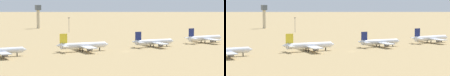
{
  "view_description": "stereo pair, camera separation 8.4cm",
  "coord_description": "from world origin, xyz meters",
  "views": [
    {
      "loc": [
        -137.48,
        -223.38,
        31.97
      ],
      "look_at": [
        3.49,
        23.44,
        6.0
      ],
      "focal_mm": 70.69,
      "sensor_mm": 36.0,
      "label": 1
    },
    {
      "loc": [
        -137.4,
        -223.42,
        31.97
      ],
      "look_at": [
        3.49,
        23.44,
        6.0
      ],
      "focal_mm": 70.69,
      "sensor_mm": 36.0,
      "label": 2
    }
  ],
  "objects": [
    {
      "name": "light_pole_west",
      "position": [
        30.37,
        151.27,
        8.05
      ],
      "size": [
        1.8,
        0.5,
        13.75
      ],
      "color": "#59595E",
      "rests_on": "ground"
    },
    {
      "name": "parked_jet_yellow_3",
      "position": [
        -23.11,
        12.28,
        3.63
      ],
      "size": [
        33.54,
        28.38,
        11.07
      ],
      "rotation": [
        0.0,
        0.0,
        -0.11
      ],
      "color": "white",
      "rests_on": "ground"
    },
    {
      "name": "ground",
      "position": [
        0.0,
        0.0,
        0.0
      ],
      "size": [
        4000.0,
        4000.0,
        0.0
      ],
      "primitive_type": "plane",
      "color": "tan"
    },
    {
      "name": "parked_jet_navy_5",
      "position": [
        73.5,
        14.13,
        3.54
      ],
      "size": [
        32.64,
        27.33,
        10.81
      ],
      "rotation": [
        0.0,
        0.0,
        -0.02
      ],
      "color": "white",
      "rests_on": "ground"
    },
    {
      "name": "control_tower",
      "position": [
        23.71,
        214.59,
        14.83
      ],
      "size": [
        5.2,
        5.2,
        24.58
      ],
      "color": "#C6B793",
      "rests_on": "ground"
    },
    {
      "name": "parked_jet_navy_4",
      "position": [
        27.22,
        10.81,
        3.4
      ],
      "size": [
        31.42,
        26.5,
        10.37
      ],
      "rotation": [
        0.0,
        0.0,
        -0.08
      ],
      "color": "silver",
      "rests_on": "ground"
    }
  ]
}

